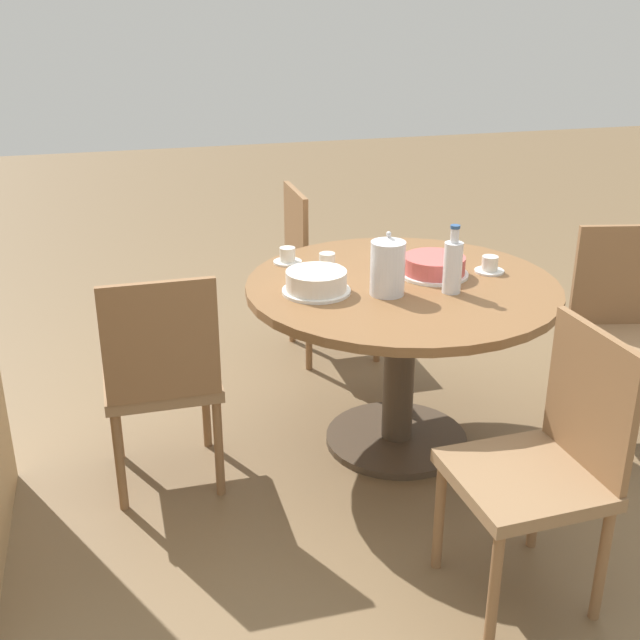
# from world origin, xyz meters

# --- Properties ---
(ground_plane) EXTENTS (14.00, 14.00, 0.00)m
(ground_plane) POSITION_xyz_m (0.00, 0.00, 0.00)
(ground_plane) COLOR brown
(dining_table) EXTENTS (1.23, 1.23, 0.72)m
(dining_table) POSITION_xyz_m (0.00, 0.00, 0.56)
(dining_table) COLOR #473828
(dining_table) RESTS_ON ground_plane
(chair_a) EXTENTS (0.44, 0.44, 0.88)m
(chair_a) POSITION_xyz_m (-0.95, -0.11, 0.47)
(chair_a) COLOR olive
(chair_a) RESTS_ON ground_plane
(chair_b) EXTENTS (0.50, 0.50, 0.88)m
(chair_b) POSITION_xyz_m (-0.14, -0.95, 0.47)
(chair_b) COLOR olive
(chair_b) RESTS_ON ground_plane
(chair_c) EXTENTS (0.42, 0.42, 0.88)m
(chair_c) POSITION_xyz_m (0.95, 0.07, 0.47)
(chair_c) COLOR olive
(chair_c) RESTS_ON ground_plane
(chair_d) EXTENTS (0.42, 0.42, 0.88)m
(chair_d) POSITION_xyz_m (-0.07, 0.95, 0.47)
(chair_d) COLOR olive
(chair_d) RESTS_ON ground_plane
(coffee_pot) EXTENTS (0.13, 0.13, 0.24)m
(coffee_pot) POSITION_xyz_m (-0.10, 0.10, 0.83)
(coffee_pot) COLOR silver
(coffee_pot) RESTS_ON dining_table
(water_bottle) EXTENTS (0.07, 0.07, 0.26)m
(water_bottle) POSITION_xyz_m (-0.15, -0.14, 0.82)
(water_bottle) COLOR silver
(water_bottle) RESTS_ON dining_table
(cake_main) EXTENTS (0.28, 0.28, 0.08)m
(cake_main) POSITION_xyz_m (0.05, -0.15, 0.76)
(cake_main) COLOR white
(cake_main) RESTS_ON dining_table
(cake_second) EXTENTS (0.26, 0.26, 0.09)m
(cake_second) POSITION_xyz_m (-0.02, 0.35, 0.76)
(cake_second) COLOR white
(cake_second) RESTS_ON dining_table
(cup_a) EXTENTS (0.12, 0.12, 0.07)m
(cup_a) POSITION_xyz_m (0.36, 0.38, 0.74)
(cup_a) COLOR silver
(cup_a) RESTS_ON dining_table
(cup_b) EXTENTS (0.12, 0.12, 0.07)m
(cup_b) POSITION_xyz_m (0.33, -0.05, 0.74)
(cup_b) COLOR silver
(cup_b) RESTS_ON dining_table
(cup_c) EXTENTS (0.12, 0.12, 0.07)m
(cup_c) POSITION_xyz_m (0.24, 0.24, 0.74)
(cup_c) COLOR silver
(cup_c) RESTS_ON dining_table
(cup_d) EXTENTS (0.12, 0.12, 0.07)m
(cup_d) POSITION_xyz_m (0.03, -0.38, 0.74)
(cup_d) COLOR silver
(cup_d) RESTS_ON dining_table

